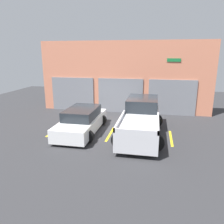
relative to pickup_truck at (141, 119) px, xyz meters
The scene contains 7 objects.
ground_plane 2.23m from the pickup_truck, 140.49° to the left, with size 28.00×28.00×0.00m, color #2D2D30.
shophouse_building 5.15m from the pickup_truck, 109.27° to the left, with size 12.40×0.68×5.11m.
pickup_truck is the anchor object (origin of this frame).
sedan_white 3.22m from the pickup_truck, behind, with size 2.16×4.48×1.33m.
parking_stripe_far_left 4.88m from the pickup_truck, behind, with size 0.12×2.20×0.01m, color gold.
parking_stripe_left 1.83m from the pickup_truck, 168.75° to the right, with size 0.12×2.20×0.01m, color gold.
parking_stripe_centre 1.83m from the pickup_truck, 11.25° to the right, with size 0.12×2.20×0.01m, color gold.
Camera 1 is at (2.27, -12.52, 4.21)m, focal length 35.00 mm.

